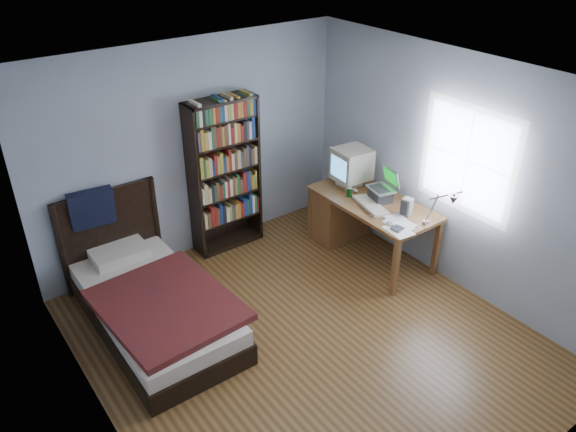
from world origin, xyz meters
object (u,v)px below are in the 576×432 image
object	(u,v)px
bookshelf	(225,176)
keyboard	(371,205)
laptop	(382,192)
desk_lamp	(449,202)
soda_can	(349,192)
bed	(150,301)
desk	(347,211)
speaker	(407,207)
crt_monitor	(351,165)

from	to	relation	value
bookshelf	keyboard	bearing A→B (deg)	-49.66
laptop	desk_lamp	distance (m)	1.05
soda_can	bed	xyz separation A→B (m)	(-2.45, 0.16, -0.53)
desk	speaker	distance (m)	0.96
crt_monitor	bed	size ratio (longest dim) A/B	0.22
desk	bookshelf	world-z (taller)	bookshelf
crt_monitor	bed	distance (m)	2.76
speaker	soda_can	world-z (taller)	speaker
desk_lamp	bed	world-z (taller)	desk_lamp
keyboard	speaker	size ratio (longest dim) A/B	2.52
laptop	bed	bearing A→B (deg)	170.61
speaker	bed	bearing A→B (deg)	146.73
keyboard	bookshelf	xyz separation A→B (m)	(-1.10, 1.30, 0.18)
desk	soda_can	distance (m)	0.43
desk_lamp	speaker	distance (m)	0.68
desk_lamp	bed	size ratio (longest dim) A/B	0.26
laptop	soda_can	world-z (taller)	laptop
desk	crt_monitor	size ratio (longest dim) A/B	3.26
crt_monitor	bookshelf	xyz separation A→B (m)	(-1.28, 0.75, -0.07)
desk_lamp	speaker	size ratio (longest dim) A/B	2.74
crt_monitor	desk_lamp	distance (m)	1.50
laptop	soda_can	bearing A→B (deg)	129.86
laptop	bookshelf	size ratio (longest dim) A/B	0.20
laptop	speaker	distance (m)	0.41
crt_monitor	laptop	distance (m)	0.53
keyboard	bed	world-z (taller)	bed
crt_monitor	soda_can	distance (m)	0.37
crt_monitor	keyboard	distance (m)	0.62
bookshelf	laptop	bearing A→B (deg)	-43.78
crt_monitor	laptop	world-z (taller)	crt_monitor
laptop	bookshelf	world-z (taller)	bookshelf
crt_monitor	laptop	xyz separation A→B (m)	(0.03, -0.50, -0.16)
soda_can	laptop	bearing A→B (deg)	-50.14
desk	laptop	distance (m)	0.62
laptop	bookshelf	xyz separation A→B (m)	(-1.31, 1.25, 0.09)
soda_can	bookshelf	world-z (taller)	bookshelf
speaker	soda_can	size ratio (longest dim) A/B	1.88
desk_lamp	laptop	bearing A→B (deg)	83.92
laptop	speaker	xyz separation A→B (m)	(-0.02, -0.41, -0.01)
crt_monitor	speaker	distance (m)	0.92
soda_can	bookshelf	distance (m)	1.45
soda_can	bookshelf	bearing A→B (deg)	137.82
bed	desk	bearing A→B (deg)	0.13
desk	desk_lamp	xyz separation A→B (m)	(-0.02, -1.44, 0.76)
bookshelf	soda_can	bearing A→B (deg)	-42.18
laptop	soda_can	distance (m)	0.37
desk	keyboard	distance (m)	0.61
desk	laptop	bearing A→B (deg)	-79.06
laptop	bed	xyz separation A→B (m)	(-2.68, 0.44, -0.58)
desk_lamp	bookshelf	distance (m)	2.56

